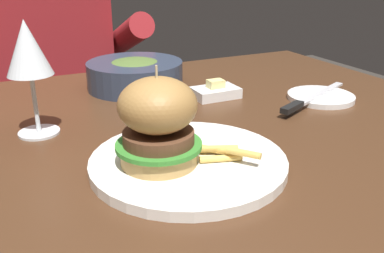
{
  "coord_description": "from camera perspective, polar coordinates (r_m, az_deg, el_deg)",
  "views": [
    {
      "loc": [
        -0.19,
        -0.6,
        1.0
      ],
      "look_at": [
        0.05,
        -0.1,
        0.78
      ],
      "focal_mm": 40.0,
      "sensor_mm": 36.0,
      "label": 1
    }
  ],
  "objects": [
    {
      "name": "fries_pile",
      "position": [
        0.57,
        3.24,
        -3.26
      ],
      "size": [
        0.07,
        0.11,
        0.02
      ],
      "color": "#E0B251",
      "rests_on": "main_plate"
    },
    {
      "name": "main_plate",
      "position": [
        0.57,
        -0.5,
        -4.76
      ],
      "size": [
        0.26,
        0.26,
        0.01
      ],
      "primitive_type": "cylinder",
      "color": "white",
      "rests_on": "dining_table"
    },
    {
      "name": "table_knife",
      "position": [
        0.84,
        15.38,
        3.57
      ],
      "size": [
        0.22,
        0.11,
        0.01
      ],
      "color": "silver",
      "rests_on": "bread_plate"
    },
    {
      "name": "burger_sandwich",
      "position": [
        0.54,
        -4.55,
        0.63
      ],
      "size": [
        0.11,
        0.11,
        0.13
      ],
      "color": "tan",
      "rests_on": "main_plate"
    },
    {
      "name": "diner_person",
      "position": [
        1.38,
        -18.11,
        2.1
      ],
      "size": [
        0.51,
        0.36,
        1.18
      ],
      "color": "#282833",
      "rests_on": "ground"
    },
    {
      "name": "butter_dish",
      "position": [
        0.86,
        3.15,
        4.66
      ],
      "size": [
        0.09,
        0.06,
        0.04
      ],
      "color": "white",
      "rests_on": "dining_table"
    },
    {
      "name": "wine_glass",
      "position": [
        0.69,
        -21.06,
        9.28
      ],
      "size": [
        0.07,
        0.07,
        0.18
      ],
      "color": "silver",
      "rests_on": "dining_table"
    },
    {
      "name": "bread_plate",
      "position": [
        0.88,
        16.79,
        3.81
      ],
      "size": [
        0.13,
        0.13,
        0.01
      ],
      "primitive_type": "cylinder",
      "color": "white",
      "rests_on": "dining_table"
    },
    {
      "name": "dining_table",
      "position": [
        0.72,
        -7.13,
        -7.91
      ],
      "size": [
        1.25,
        0.86,
        0.74
      ],
      "color": "#472B19",
      "rests_on": "ground"
    },
    {
      "name": "soup_bowl",
      "position": [
        0.92,
        -7.6,
        6.99
      ],
      "size": [
        0.2,
        0.2,
        0.06
      ],
      "color": "#2D384C",
      "rests_on": "dining_table"
    }
  ]
}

